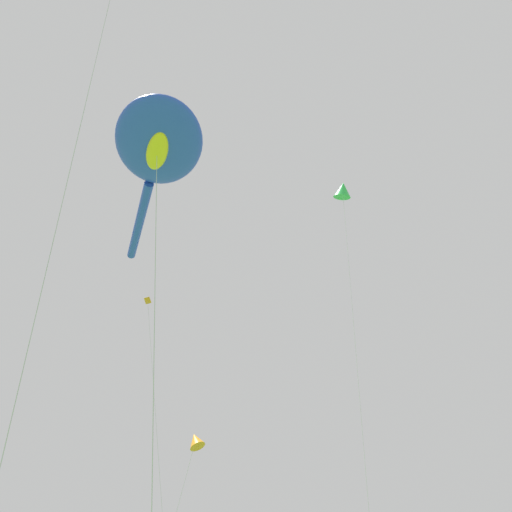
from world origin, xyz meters
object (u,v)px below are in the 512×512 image
(small_kite_delta_white, at_px, (150,329))
(small_kite_streamer_purple, at_px, (196,440))
(small_kite_diamond_red, at_px, (343,190))
(big_show_kite, at_px, (158,149))

(small_kite_delta_white, bearing_deg, small_kite_streamer_purple, -59.92)
(small_kite_delta_white, xyz_separation_m, small_kite_diamond_red, (6.43, -12.98, 8.10))
(small_kite_delta_white, height_order, small_kite_diamond_red, small_kite_diamond_red)
(big_show_kite, bearing_deg, small_kite_delta_white, 170.47)
(small_kite_diamond_red, distance_m, small_kite_streamer_purple, 18.78)
(small_kite_diamond_red, height_order, small_kite_streamer_purple, small_kite_diamond_red)
(big_show_kite, distance_m, small_kite_delta_white, 14.33)
(big_show_kite, height_order, small_kite_streamer_purple, big_show_kite)
(big_show_kite, xyz_separation_m, small_kite_diamond_red, (13.35, -0.56, 6.30))
(big_show_kite, height_order, small_kite_diamond_red, small_kite_diamond_red)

